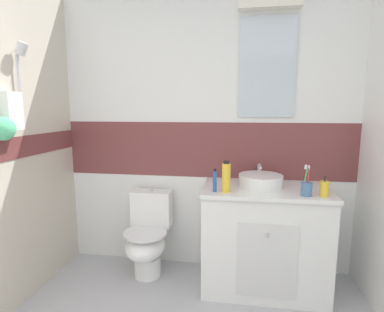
{
  "coord_description": "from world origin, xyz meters",
  "views": [
    {
      "loc": [
        0.29,
        -0.26,
        1.46
      ],
      "look_at": [
        -0.06,
        2.01,
        1.1
      ],
      "focal_mm": 27.91,
      "sensor_mm": 36.0,
      "label": 1
    }
  ],
  "objects_px": {
    "toothbrush_cup": "(306,188)",
    "soap_dispenser": "(324,189)",
    "sink_basin": "(261,180)",
    "toilet": "(148,237)",
    "shampoo_bottle_tall": "(226,177)",
    "toothpaste_tube_upright": "(215,181)"
  },
  "relations": [
    {
      "from": "toothbrush_cup",
      "to": "soap_dispenser",
      "type": "relative_size",
      "value": 1.51
    },
    {
      "from": "sink_basin",
      "to": "toilet",
      "type": "distance_m",
      "value": 1.11
    },
    {
      "from": "toothbrush_cup",
      "to": "shampoo_bottle_tall",
      "type": "xyz_separation_m",
      "value": [
        -0.57,
        0.01,
        0.05
      ]
    },
    {
      "from": "toilet",
      "to": "sink_basin",
      "type": "bearing_deg",
      "value": -1.07
    },
    {
      "from": "shampoo_bottle_tall",
      "to": "toothpaste_tube_upright",
      "type": "bearing_deg",
      "value": -177.95
    },
    {
      "from": "toothbrush_cup",
      "to": "toothpaste_tube_upright",
      "type": "bearing_deg",
      "value": 179.27
    },
    {
      "from": "toilet",
      "to": "toothpaste_tube_upright",
      "type": "distance_m",
      "value": 0.87
    },
    {
      "from": "toothpaste_tube_upright",
      "to": "shampoo_bottle_tall",
      "type": "distance_m",
      "value": 0.09
    },
    {
      "from": "sink_basin",
      "to": "shampoo_bottle_tall",
      "type": "relative_size",
      "value": 1.66
    },
    {
      "from": "shampoo_bottle_tall",
      "to": "sink_basin",
      "type": "bearing_deg",
      "value": 37.57
    },
    {
      "from": "toothbrush_cup",
      "to": "shampoo_bottle_tall",
      "type": "relative_size",
      "value": 0.95
    },
    {
      "from": "sink_basin",
      "to": "toilet",
      "type": "xyz_separation_m",
      "value": [
        -0.96,
        0.02,
        -0.55
      ]
    },
    {
      "from": "sink_basin",
      "to": "soap_dispenser",
      "type": "bearing_deg",
      "value": -25.75
    },
    {
      "from": "sink_basin",
      "to": "toothbrush_cup",
      "type": "xyz_separation_m",
      "value": [
        0.31,
        -0.22,
        0.01
      ]
    },
    {
      "from": "toothbrush_cup",
      "to": "toilet",
      "type": "bearing_deg",
      "value": 169.47
    },
    {
      "from": "soap_dispenser",
      "to": "toothpaste_tube_upright",
      "type": "distance_m",
      "value": 0.78
    },
    {
      "from": "sink_basin",
      "to": "soap_dispenser",
      "type": "xyz_separation_m",
      "value": [
        0.43,
        -0.21,
        0.0
      ]
    },
    {
      "from": "toilet",
      "to": "shampoo_bottle_tall",
      "type": "height_order",
      "value": "shampoo_bottle_tall"
    },
    {
      "from": "soap_dispenser",
      "to": "shampoo_bottle_tall",
      "type": "height_order",
      "value": "shampoo_bottle_tall"
    },
    {
      "from": "soap_dispenser",
      "to": "toothbrush_cup",
      "type": "bearing_deg",
      "value": -175.51
    },
    {
      "from": "toothbrush_cup",
      "to": "sink_basin",
      "type": "bearing_deg",
      "value": 144.67
    },
    {
      "from": "shampoo_bottle_tall",
      "to": "soap_dispenser",
      "type": "bearing_deg",
      "value": -0.14
    }
  ]
}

